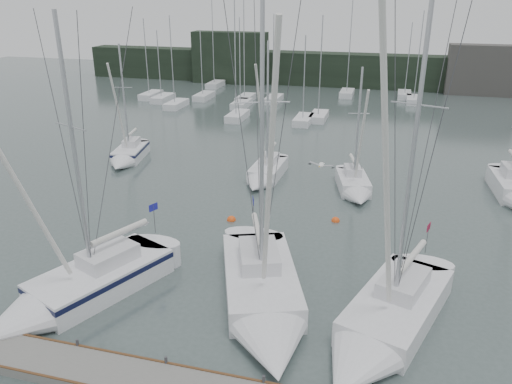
{
  "coord_description": "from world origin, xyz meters",
  "views": [
    {
      "loc": [
        5.57,
        -18.34,
        14.14
      ],
      "look_at": [
        -0.76,
        5.0,
        4.31
      ],
      "focal_mm": 35.0,
      "sensor_mm": 36.0,
      "label": 1
    }
  ],
  "objects_px": {
    "sailboat_mid_c": "(355,188)",
    "sailboat_mid_b": "(264,175)",
    "sailboat_near_left": "(68,294)",
    "sailboat_near_center": "(265,307)",
    "buoy_a": "(231,220)",
    "sailboat_near_right": "(380,331)",
    "buoy_b": "(335,221)",
    "sailboat_mid_a": "(127,156)"
  },
  "relations": [
    {
      "from": "sailboat_near_center",
      "to": "sailboat_mid_c",
      "type": "relative_size",
      "value": 1.68
    },
    {
      "from": "sailboat_near_center",
      "to": "sailboat_near_left",
      "type": "bearing_deg",
      "value": 168.93
    },
    {
      "from": "buoy_a",
      "to": "sailboat_mid_b",
      "type": "bearing_deg",
      "value": 87.86
    },
    {
      "from": "sailboat_near_center",
      "to": "sailboat_mid_c",
      "type": "xyz_separation_m",
      "value": [
        2.73,
        16.32,
        -0.09
      ]
    },
    {
      "from": "sailboat_near_center",
      "to": "buoy_b",
      "type": "xyz_separation_m",
      "value": [
        1.91,
        11.37,
        -0.6
      ]
    },
    {
      "from": "sailboat_mid_c",
      "to": "sailboat_mid_b",
      "type": "bearing_deg",
      "value": 158.94
    },
    {
      "from": "sailboat_near_center",
      "to": "sailboat_mid_a",
      "type": "relative_size",
      "value": 1.54
    },
    {
      "from": "sailboat_near_left",
      "to": "sailboat_mid_b",
      "type": "bearing_deg",
      "value": 98.76
    },
    {
      "from": "sailboat_mid_c",
      "to": "buoy_a",
      "type": "relative_size",
      "value": 16.65
    },
    {
      "from": "sailboat_mid_b",
      "to": "sailboat_mid_c",
      "type": "bearing_deg",
      "value": -5.81
    },
    {
      "from": "sailboat_near_left",
      "to": "buoy_a",
      "type": "relative_size",
      "value": 24.48
    },
    {
      "from": "buoy_a",
      "to": "buoy_b",
      "type": "bearing_deg",
      "value": 14.08
    },
    {
      "from": "sailboat_mid_b",
      "to": "buoy_b",
      "type": "relative_size",
      "value": 20.57
    },
    {
      "from": "sailboat_mid_a",
      "to": "sailboat_mid_c",
      "type": "relative_size",
      "value": 1.09
    },
    {
      "from": "sailboat_near_left",
      "to": "sailboat_near_center",
      "type": "relative_size",
      "value": 0.88
    },
    {
      "from": "sailboat_near_left",
      "to": "sailboat_mid_b",
      "type": "height_order",
      "value": "sailboat_near_left"
    },
    {
      "from": "sailboat_mid_a",
      "to": "sailboat_near_right",
      "type": "bearing_deg",
      "value": -51.12
    },
    {
      "from": "sailboat_mid_b",
      "to": "buoy_b",
      "type": "distance_m",
      "value": 8.7
    },
    {
      "from": "sailboat_mid_a",
      "to": "buoy_a",
      "type": "bearing_deg",
      "value": -46.39
    },
    {
      "from": "sailboat_near_left",
      "to": "sailboat_near_center",
      "type": "height_order",
      "value": "sailboat_near_center"
    },
    {
      "from": "buoy_a",
      "to": "sailboat_near_right",
      "type": "bearing_deg",
      "value": -45.56
    },
    {
      "from": "sailboat_near_center",
      "to": "buoy_a",
      "type": "distance_m",
      "value": 10.82
    },
    {
      "from": "sailboat_near_right",
      "to": "buoy_a",
      "type": "xyz_separation_m",
      "value": [
        -9.91,
        10.11,
        -0.6
      ]
    },
    {
      "from": "sailboat_mid_a",
      "to": "sailboat_mid_c",
      "type": "bearing_deg",
      "value": -17.48
    },
    {
      "from": "sailboat_mid_a",
      "to": "sailboat_near_center",
      "type": "bearing_deg",
      "value": -57.93
    },
    {
      "from": "sailboat_mid_c",
      "to": "buoy_b",
      "type": "distance_m",
      "value": 5.05
    },
    {
      "from": "sailboat_near_right",
      "to": "sailboat_mid_a",
      "type": "bearing_deg",
      "value": 158.75
    },
    {
      "from": "sailboat_near_center",
      "to": "sailboat_mid_c",
      "type": "distance_m",
      "value": 16.55
    },
    {
      "from": "sailboat_near_center",
      "to": "sailboat_near_right",
      "type": "bearing_deg",
      "value": -25.06
    },
    {
      "from": "buoy_a",
      "to": "buoy_b",
      "type": "distance_m",
      "value": 6.88
    },
    {
      "from": "sailboat_near_center",
      "to": "buoy_a",
      "type": "height_order",
      "value": "sailboat_near_center"
    },
    {
      "from": "sailboat_near_right",
      "to": "sailboat_mid_b",
      "type": "xyz_separation_m",
      "value": [
        -9.63,
        17.67,
        -0.09
      ]
    },
    {
      "from": "buoy_b",
      "to": "sailboat_near_center",
      "type": "bearing_deg",
      "value": -99.54
    },
    {
      "from": "sailboat_near_left",
      "to": "sailboat_near_right",
      "type": "xyz_separation_m",
      "value": [
        14.49,
        1.12,
        -0.04
      ]
    },
    {
      "from": "sailboat_near_center",
      "to": "buoy_a",
      "type": "relative_size",
      "value": 27.89
    },
    {
      "from": "sailboat_near_left",
      "to": "sailboat_mid_a",
      "type": "bearing_deg",
      "value": 134.74
    },
    {
      "from": "sailboat_near_center",
      "to": "sailboat_near_right",
      "type": "distance_m",
      "value": 5.17
    },
    {
      "from": "sailboat_mid_b",
      "to": "buoy_b",
      "type": "height_order",
      "value": "sailboat_mid_b"
    },
    {
      "from": "sailboat_near_center",
      "to": "buoy_b",
      "type": "relative_size",
      "value": 29.87
    },
    {
      "from": "buoy_b",
      "to": "buoy_a",
      "type": "bearing_deg",
      "value": -165.92
    },
    {
      "from": "sailboat_near_left",
      "to": "buoy_a",
      "type": "bearing_deg",
      "value": 91.08
    },
    {
      "from": "sailboat_near_right",
      "to": "sailboat_near_left",
      "type": "bearing_deg",
      "value": -156.43
    }
  ]
}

